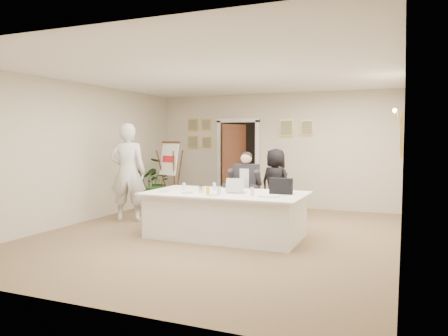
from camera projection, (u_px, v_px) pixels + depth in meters
floor at (217, 235)px, 7.68m from camera, size 7.00×7.00×0.00m
ceiling at (216, 74)px, 7.49m from camera, size 6.00×7.00×0.02m
wall_back at (273, 150)px, 10.81m from camera, size 6.00×0.10×2.80m
wall_front at (77, 169)px, 4.36m from camera, size 6.00×0.10×2.80m
wall_left at (79, 153)px, 8.73m from camera, size 0.10×7.00×2.80m
wall_right at (403, 159)px, 6.44m from camera, size 0.10×7.00×2.80m
doorway at (237, 164)px, 11.01m from camera, size 1.14×0.86×2.20m
pictures_back_wall at (242, 132)px, 11.06m from camera, size 3.40×0.06×0.80m
pictures_right_wall at (402, 136)px, 7.54m from camera, size 0.06×2.20×0.80m
wall_sconce at (398, 115)px, 7.54m from camera, size 0.20×0.30×0.24m
conference_table at (225, 214)px, 7.51m from camera, size 2.73×1.46×0.78m
seated_man at (246, 188)px, 8.50m from camera, size 0.65×0.69×1.46m
flip_chart at (172, 178)px, 10.62m from camera, size 0.57×0.43×1.59m
standing_man at (128, 172)px, 8.91m from camera, size 0.86×0.73×2.01m
standing_woman at (275, 183)px, 9.29m from camera, size 0.84×0.68×1.48m
potted_palm at (154, 181)px, 11.01m from camera, size 1.44×1.40×1.22m
laptop at (237, 185)px, 7.45m from camera, size 0.35×0.38×0.28m
laptop_bag at (281, 186)px, 7.25m from camera, size 0.38×0.11×0.27m
paper_stack at (269, 196)px, 6.91m from camera, size 0.32×0.24×0.03m
plate_left at (165, 191)px, 7.55m from camera, size 0.23×0.23×0.01m
plate_mid at (187, 193)px, 7.34m from camera, size 0.25×0.25×0.01m
plate_near at (212, 195)px, 7.05m from camera, size 0.24×0.24×0.01m
glass_a at (184, 187)px, 7.73m from camera, size 0.06×0.06×0.14m
glass_b at (219, 191)px, 7.13m from camera, size 0.09×0.09×0.14m
glass_c at (252, 192)px, 7.01m from camera, size 0.06×0.06×0.14m
glass_d at (214, 186)px, 7.79m from camera, size 0.07×0.07×0.14m
oj_glass at (208, 191)px, 7.14m from camera, size 0.07×0.07×0.13m
steel_jug at (201, 189)px, 7.44m from camera, size 0.12×0.12×0.11m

